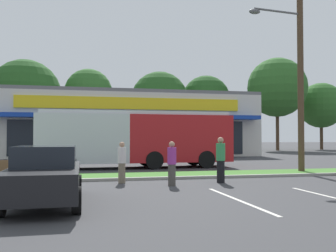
{
  "coord_description": "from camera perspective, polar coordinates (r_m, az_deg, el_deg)",
  "views": [
    {
      "loc": [
        -6.63,
        -3.03,
        1.78
      ],
      "look_at": [
        -1.87,
        18.1,
        2.41
      ],
      "focal_mm": 41.13,
      "sensor_mm": 36.0,
      "label": 1
    }
  ],
  "objects": [
    {
      "name": "grass_median",
      "position": [
        18.35,
        8.61,
        -7.02
      ],
      "size": [
        56.0,
        2.2,
        0.12
      ],
      "primitive_type": "cube",
      "color": "#427A2D",
      "rests_on": "ground_plane"
    },
    {
      "name": "curb_lip",
      "position": [
        17.23,
        10.09,
        -7.37
      ],
      "size": [
        56.0,
        0.24,
        0.12
      ],
      "primitive_type": "cube",
      "color": "#99968C",
      "rests_on": "ground_plane"
    },
    {
      "name": "parking_stripe_0",
      "position": [
        11.27,
        10.31,
        -10.71
      ],
      "size": [
        0.12,
        4.8,
        0.01
      ],
      "primitive_type": "cube",
      "color": "silver",
      "rests_on": "ground_plane"
    },
    {
      "name": "storefront_building",
      "position": [
        39.61,
        -6.45,
        0.14
      ],
      "size": [
        24.25,
        14.0,
        6.03
      ],
      "color": "beige",
      "rests_on": "ground_plane"
    },
    {
      "name": "tree_left",
      "position": [
        47.09,
        -20.42,
        4.34
      ],
      "size": [
        8.11,
        8.11,
        10.68
      ],
      "color": "#473323",
      "rests_on": "ground_plane"
    },
    {
      "name": "tree_mid_left",
      "position": [
        48.81,
        -11.71,
        4.83
      ],
      "size": [
        5.89,
        5.89,
        10.25
      ],
      "color": "#473323",
      "rests_on": "ground_plane"
    },
    {
      "name": "tree_mid",
      "position": [
        49.98,
        -1.27,
        3.81
      ],
      "size": [
        7.47,
        7.47,
        10.29
      ],
      "color": "#473323",
      "rests_on": "ground_plane"
    },
    {
      "name": "tree_mid_right",
      "position": [
        52.68,
        5.64,
        3.87
      ],
      "size": [
        6.59,
        6.59,
        10.16
      ],
      "color": "#473323",
      "rests_on": "ground_plane"
    },
    {
      "name": "tree_right",
      "position": [
        53.71,
        15.87,
        5.51
      ],
      "size": [
        7.91,
        7.91,
        12.39
      ],
      "color": "#473323",
      "rests_on": "ground_plane"
    },
    {
      "name": "tree_far_right",
      "position": [
        59.54,
        21.74,
        2.85
      ],
      "size": [
        6.46,
        6.46,
        9.58
      ],
      "color": "#473323",
      "rests_on": "ground_plane"
    },
    {
      "name": "utility_pole",
      "position": [
        20.41,
        18.72,
        9.92
      ],
      "size": [
        3.07,
        2.4,
        10.99
      ],
      "color": "#4C3826",
      "rests_on": "ground_plane"
    },
    {
      "name": "city_bus",
      "position": [
        22.35,
        -4.78,
        -1.7
      ],
      "size": [
        11.19,
        2.92,
        3.25
      ],
      "rotation": [
        0.0,
        0.0,
        3.17
      ],
      "color": "#AD191E",
      "rests_on": "ground_plane"
    },
    {
      "name": "car_1",
      "position": [
        28.12,
        -15.06,
        -3.61
      ],
      "size": [
        4.1,
        1.9,
        1.55
      ],
      "color": "black",
      "rests_on": "ground_plane"
    },
    {
      "name": "car_2",
      "position": [
        10.76,
        -17.74,
        -6.9
      ],
      "size": [
        1.89,
        4.63,
        1.54
      ],
      "rotation": [
        0.0,
        0.0,
        -1.57
      ],
      "color": "black",
      "rests_on": "ground_plane"
    },
    {
      "name": "pedestrian_by_pole",
      "position": [
        14.16,
        0.57,
        -5.57
      ],
      "size": [
        0.33,
        0.33,
        1.62
      ],
      "rotation": [
        0.0,
        0.0,
        0.2
      ],
      "color": "#47423D",
      "rests_on": "ground_plane"
    },
    {
      "name": "pedestrian_mid",
      "position": [
        15.05,
        -6.85,
        -5.37
      ],
      "size": [
        0.32,
        0.32,
        1.6
      ],
      "rotation": [
        0.0,
        0.0,
        1.95
      ],
      "color": "#726651",
      "rests_on": "ground_plane"
    },
    {
      "name": "pedestrian_far",
      "position": [
        15.21,
        7.81,
        -4.99
      ],
      "size": [
        0.36,
        0.36,
        1.78
      ],
      "rotation": [
        0.0,
        0.0,
        0.67
      ],
      "color": "black",
      "rests_on": "ground_plane"
    }
  ]
}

